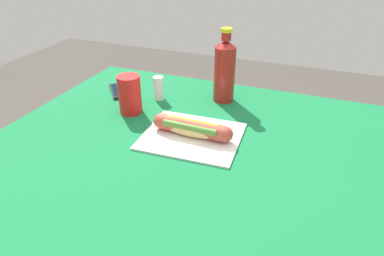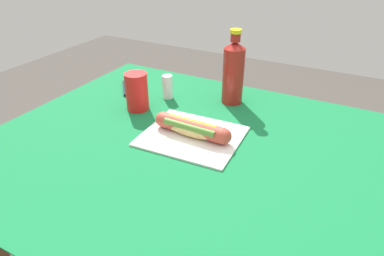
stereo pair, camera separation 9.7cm
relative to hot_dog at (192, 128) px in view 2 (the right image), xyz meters
The scene contains 7 objects.
dining_table 0.17m from the hot_dog, 135.85° to the left, with size 1.20×0.94×0.76m.
paper_wrapper 0.03m from the hot_dog, 91.34° to the right, with size 0.27×0.24×0.01m, color silver.
hot_dog is the anchor object (origin of this frame).
cell_phone 0.41m from the hot_dog, 28.73° to the right, with size 0.13×0.14×0.01m.
soda_bottle 0.28m from the hot_dog, 92.31° to the right, with size 0.07×0.07×0.25m.
drinking_cup 0.26m from the hot_dog, 17.38° to the right, with size 0.07×0.07×0.12m, color red.
salt_shaker 0.28m from the hot_dog, 44.47° to the right, with size 0.04×0.04×0.08m, color silver.
Camera 2 is at (-0.35, 0.69, 1.28)m, focal length 32.02 mm.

